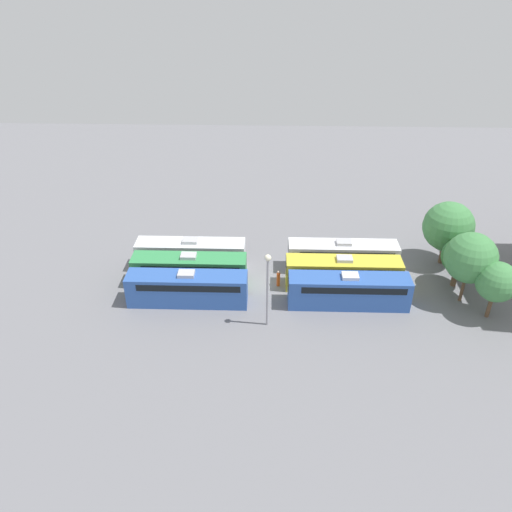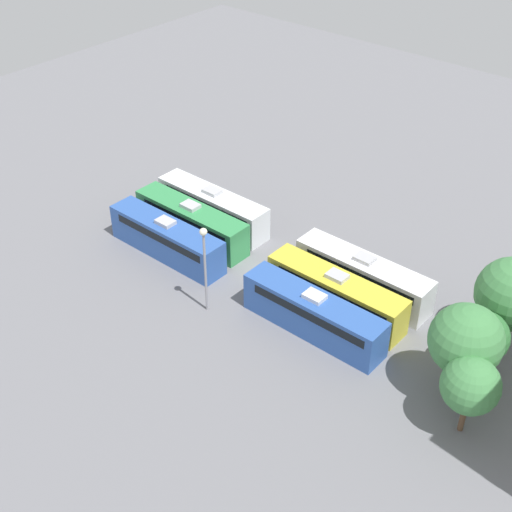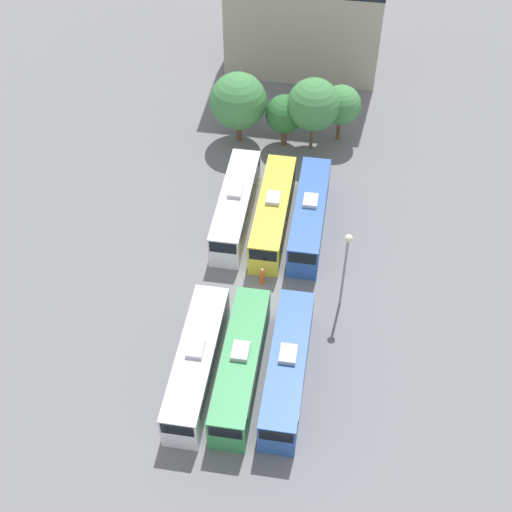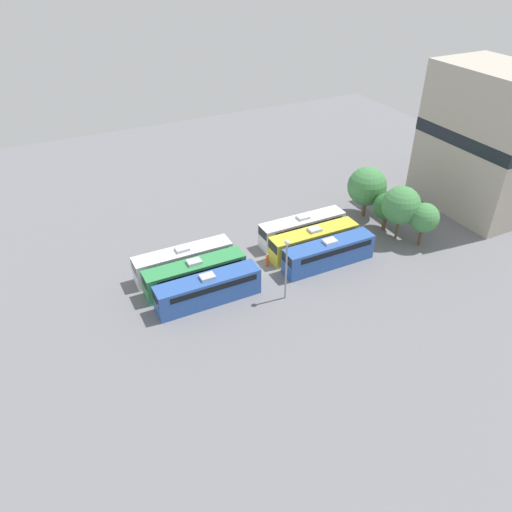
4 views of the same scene
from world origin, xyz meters
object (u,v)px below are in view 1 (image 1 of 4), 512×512
bus_4 (344,272)px  bus_2 (188,288)px  tree_1 (460,257)px  worker_person (278,279)px  bus_5 (349,290)px  bus_1 (190,269)px  tree_0 (448,227)px  bus_0 (191,254)px  bus_3 (343,255)px  light_pole (268,279)px  tree_2 (471,258)px  tree_3 (497,282)px

bus_4 → bus_2: bearing=-78.4°
tree_1 → worker_person: bearing=-88.0°
bus_5 → bus_4: bearing=-177.0°
bus_1 → tree_0: bearing=100.2°
bus_0 → bus_3: 16.67m
bus_3 → light_pole: (9.89, -8.20, 3.48)m
bus_1 → bus_4: same height
worker_person → tree_1: (-0.63, 18.53, 2.72)m
bus_2 → bus_5: size_ratio=1.00×
bus_4 → bus_3: bearing=174.5°
bus_1 → tree_2: tree_2 is taller
tree_2 → bus_4: bearing=-100.4°
tree_1 → tree_2: 3.10m
bus_0 → bus_5: 17.69m
bus_2 → tree_2: size_ratio=1.57×
bus_2 → tree_1: tree_1 is taller
bus_0 → worker_person: bus_0 is taller
bus_0 → tree_0: 28.27m
light_pole → bus_5: bearing=112.8°
bus_3 → tree_0: (-1.72, 11.40, 2.83)m
bus_0 → bus_4: bearing=78.9°
bus_2 → light_pole: light_pole is taller
bus_1 → bus_2: (3.33, 0.26, 0.00)m
tree_0 → tree_3: bearing=9.8°
tree_0 → tree_3: 9.92m
bus_1 → bus_5: same height
bus_1 → tree_1: tree_1 is taller
bus_0 → tree_1: 28.29m
bus_3 → light_pole: size_ratio=1.54×
light_pole → tree_3: 21.40m
bus_5 → tree_1: 12.32m
bus_1 → tree_2: size_ratio=1.57×
tree_1 → tree_3: size_ratio=0.91×
bus_0 → tree_2: (5.36, 27.97, 3.29)m
bus_3 → bus_4: 3.36m
light_pole → tree_1: size_ratio=1.42×
tree_1 → bus_1: bearing=-89.0°
bus_1 → tree_2: (2.22, 27.67, 3.29)m
bus_5 → worker_person: size_ratio=6.64×
worker_person → tree_2: (2.07, 18.39, 4.23)m
tree_0 → bus_2: bearing=-73.2°
bus_0 → bus_4: same height
tree_0 → tree_2: size_ratio=0.97×
bus_2 → bus_5: bearing=90.3°
tree_1 → tree_0: bearing=-179.5°
bus_4 → tree_2: tree_2 is taller
bus_2 → light_pole: bearing=67.4°
bus_5 → light_pole: size_ratio=1.54×
bus_4 → tree_3: tree_3 is taller
tree_0 → worker_person: bearing=-74.5°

